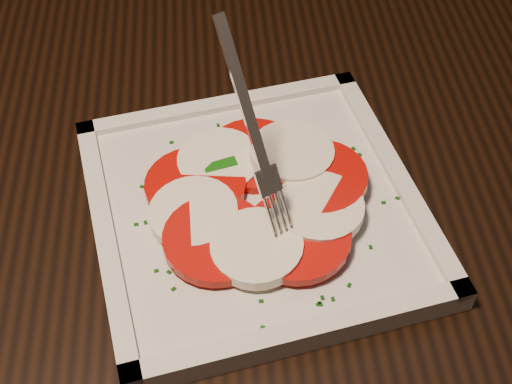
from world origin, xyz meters
The scene contains 4 objects.
table centered at (0.23, -0.27, 0.65)m, with size 1.30×0.96×0.75m.
plate centered at (0.29, -0.22, 0.76)m, with size 0.25×0.25×0.01m, color silver.
caprese_salad centered at (0.29, -0.22, 0.77)m, with size 0.21×0.21×0.02m.
fork centered at (0.29, -0.22, 0.86)m, with size 0.03×0.09×0.14m, color white, non-canonical shape.
Camera 1 is at (0.22, -0.57, 1.20)m, focal length 50.00 mm.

